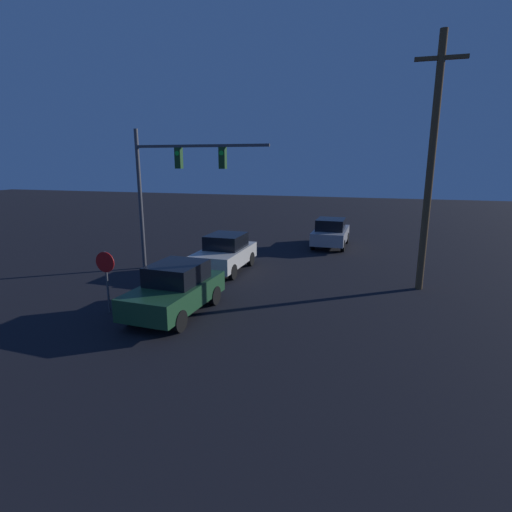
% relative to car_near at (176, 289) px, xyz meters
% --- Properties ---
extents(car_near, '(2.08, 4.11, 1.70)m').
position_rel_car_near_xyz_m(car_near, '(0.00, 0.00, 0.00)').
color(car_near, '#1E4728').
rests_on(car_near, ground_plane).
extents(car_mid, '(2.00, 4.06, 1.70)m').
position_rel_car_near_xyz_m(car_mid, '(-0.33, 5.59, 0.00)').
color(car_mid, beige).
rests_on(car_mid, ground_plane).
extents(car_far, '(1.98, 4.05, 1.70)m').
position_rel_car_near_xyz_m(car_far, '(3.85, 12.44, 0.00)').
color(car_far, '#99999E').
rests_on(car_far, ground_plane).
extents(traffic_signal_mast, '(6.27, 0.30, 6.44)m').
position_rel_car_near_xyz_m(traffic_signal_mast, '(-2.60, 4.92, 3.49)').
color(traffic_signal_mast, '#4C4C51').
rests_on(traffic_signal_mast, ground_plane).
extents(stop_sign, '(0.69, 0.07, 2.13)m').
position_rel_car_near_xyz_m(stop_sign, '(-2.20, -0.62, 0.63)').
color(stop_sign, '#4C4C51').
rests_on(stop_sign, ground_plane).
extents(utility_pole, '(1.79, 0.28, 9.54)m').
position_rel_car_near_xyz_m(utility_pole, '(8.16, 5.15, 4.09)').
color(utility_pole, brown).
rests_on(utility_pole, ground_plane).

